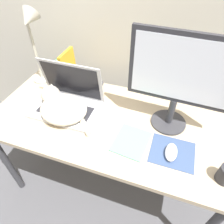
{
  "coord_description": "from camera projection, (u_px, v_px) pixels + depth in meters",
  "views": [
    {
      "loc": [
        0.29,
        -0.43,
        1.55
      ],
      "look_at": [
        0.03,
        0.3,
        0.81
      ],
      "focal_mm": 32.0,
      "sensor_mm": 36.0,
      "label": 1
    }
  ],
  "objects": [
    {
      "name": "desk",
      "position": [
        109.0,
        128.0,
        1.22
      ],
      "size": [
        1.4,
        0.67,
        0.71
      ],
      "color": "tan",
      "rests_on": "ground_plane"
    },
    {
      "name": "desk_lamp",
      "position": [
        32.0,
        34.0,
        1.2
      ],
      "size": [
        0.17,
        0.17,
        0.51
      ],
      "color": "beige",
      "rests_on": "desk"
    },
    {
      "name": "external_monitor",
      "position": [
        180.0,
        78.0,
        0.94
      ],
      "size": [
        0.5,
        0.2,
        0.53
      ],
      "color": "#333338",
      "rests_on": "desk"
    },
    {
      "name": "ground_plane",
      "position": [
        94.0,
        220.0,
        1.43
      ],
      "size": [
        12.0,
        12.0,
        0.0
      ],
      "primitive_type": "plane",
      "color": "#4C4C51"
    },
    {
      "name": "cat",
      "position": [
        61.0,
        106.0,
        1.17
      ],
      "size": [
        0.39,
        0.3,
        0.14
      ],
      "color": "beige",
      "rests_on": "desk"
    },
    {
      "name": "mousepad",
      "position": [
        172.0,
        152.0,
        1.0
      ],
      "size": [
        0.22,
        0.19,
        0.0
      ],
      "color": "#384C75",
      "rests_on": "desk"
    },
    {
      "name": "computer_mouse",
      "position": [
        171.0,
        152.0,
        0.98
      ],
      "size": [
        0.06,
        0.11,
        0.03
      ],
      "color": "silver",
      "rests_on": "mousepad"
    },
    {
      "name": "notepad",
      "position": [
        131.0,
        141.0,
        1.05
      ],
      "size": [
        0.19,
        0.22,
        0.01
      ],
      "color": "#6BBC93",
      "rests_on": "desk"
    },
    {
      "name": "book_row",
      "position": [
        66.0,
        71.0,
        1.35
      ],
      "size": [
        0.08,
        0.17,
        0.26
      ],
      "color": "#387A42",
      "rests_on": "desk"
    },
    {
      "name": "laptop",
      "position": [
        68.0,
        101.0,
        1.21
      ],
      "size": [
        0.4,
        0.27,
        0.28
      ],
      "color": "#B7B7BC",
      "rests_on": "desk"
    },
    {
      "name": "webcam",
      "position": [
        100.0,
        84.0,
        1.35
      ],
      "size": [
        0.05,
        0.05,
        0.08
      ],
      "color": "#232328",
      "rests_on": "desk"
    }
  ]
}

